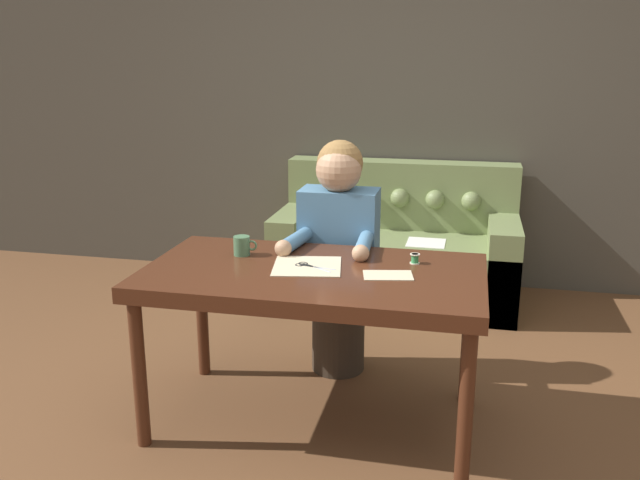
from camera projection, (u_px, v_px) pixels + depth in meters
ground_plane at (335, 430)px, 3.07m from camera, size 16.00×16.00×0.00m
wall_back at (398, 103)px, 4.80m from camera, size 8.00×0.06×2.60m
dining_table at (313, 285)px, 2.96m from camera, size 1.48×0.82×0.74m
couch at (396, 252)px, 4.67m from camera, size 1.61×0.82×0.91m
person at (338, 254)px, 3.48m from camera, size 0.44×0.57×1.23m
pattern_paper_main at (307, 266)px, 2.98m from camera, size 0.34×0.34×0.00m
pattern_paper_offcut at (388, 275)px, 2.86m from camera, size 0.23×0.17×0.00m
scissors at (308, 266)px, 2.98m from camera, size 0.19×0.12×0.01m
mug at (242, 246)px, 3.14m from camera, size 0.11×0.08×0.09m
thread_spool at (415, 259)px, 3.02m from camera, size 0.04×0.04×0.05m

